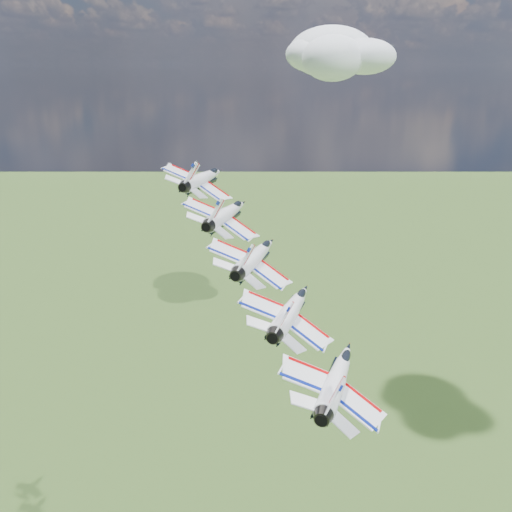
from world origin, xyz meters
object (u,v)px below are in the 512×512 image
(jet_3, at_px, (292,309))
(jet_4, at_px, (337,377))
(jet_1, at_px, (227,213))
(jet_0, at_px, (204,178))
(jet_2, at_px, (256,256))

(jet_3, distance_m, jet_4, 11.73)
(jet_1, height_order, jet_3, jet_1)
(jet_0, bearing_deg, jet_2, -48.44)
(jet_2, height_order, jet_4, jet_2)
(jet_3, xyz_separation_m, jet_4, (7.23, -8.54, -3.53))
(jet_1, relative_size, jet_3, 1.00)
(jet_4, bearing_deg, jet_1, 131.56)
(jet_1, height_order, jet_4, jet_1)
(jet_2, height_order, jet_3, jet_2)
(jet_0, distance_m, jet_2, 23.45)
(jet_3, relative_size, jet_4, 1.00)
(jet_0, xyz_separation_m, jet_2, (14.45, -17.07, -7.05))
(jet_4, bearing_deg, jet_0, 131.56)
(jet_2, xyz_separation_m, jet_4, (14.45, -17.07, -7.05))
(jet_2, bearing_deg, jet_4, -48.44)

